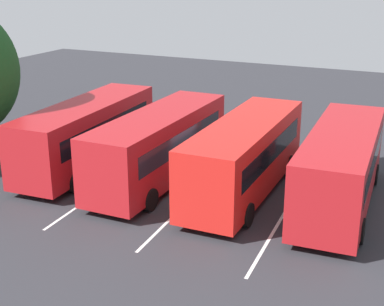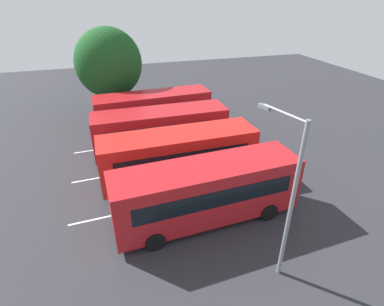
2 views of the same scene
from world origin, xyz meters
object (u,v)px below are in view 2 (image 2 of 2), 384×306
Objects in this scene: depot_tree at (109,63)px; bus_center_left at (179,155)px; pedestrian at (255,137)px; bus_far_left at (207,191)px; bus_far_right at (154,110)px; street_lamp at (289,192)px; bus_center_right at (161,130)px.

bus_center_left is at bearing -76.63° from depot_tree.
depot_tree reaches higher than bus_center_left.
bus_center_left is 5.41× the size of pedestrian.
pedestrian is at bearing 43.12° from bus_far_left.
bus_center_left is at bearing -92.43° from bus_far_right.
bus_center_right is at bearing -2.49° from street_lamp.
bus_center_left is 7.87m from bus_far_right.
bus_far_right reaches higher than pedestrian.
bus_center_right is at bearing -72.69° from depot_tree.
bus_far_left and bus_center_right have the same top height.
street_lamp is at bearing -69.48° from bus_far_left.
bus_far_left is 1.01× the size of bus_center_left.
bus_center_left is 1.20× the size of depot_tree.
street_lamp is at bearing -78.48° from bus_center_right.
bus_far_left and bus_center_left have the same top height.
street_lamp is at bearing -75.80° from bus_center_left.
bus_far_right is 15.92m from street_lamp.
bus_far_right is at bearing 89.22° from bus_far_left.
depot_tree is at bearing -2.04° from pedestrian.
bus_center_left and bus_center_right have the same top height.
bus_far_right is (0.19, 3.97, 0.00)m from bus_center_right.
bus_far_right is at bearing 89.86° from bus_center_left.
bus_center_left is at bearing 92.60° from bus_far_left.
bus_center_right is 12.09m from street_lamp.
street_lamp is at bearing 113.73° from pedestrian.
pedestrian is (6.23, 2.21, -0.70)m from bus_center_left.
bus_center_right reaches higher than pedestrian.
bus_far_right is at bearing 87.30° from bus_center_right.
street_lamp reaches higher than bus_center_left.
bus_center_right is at bearing 93.34° from bus_center_left.
bus_center_left reaches higher than pedestrian.
bus_center_right is 6.76m from pedestrian.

